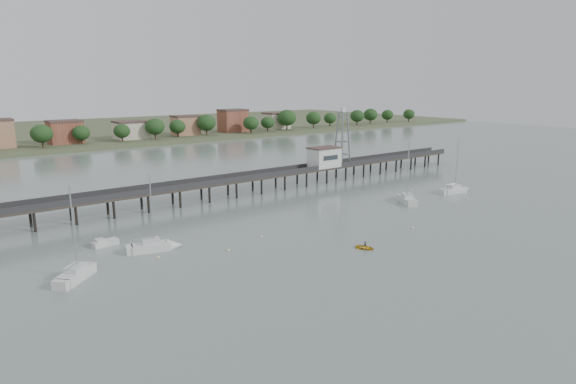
{
  "coord_description": "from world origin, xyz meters",
  "views": [
    {
      "loc": [
        -59.78,
        -33.72,
        25.57
      ],
      "look_at": [
        -1.07,
        42.0,
        4.0
      ],
      "focal_mm": 30.0,
      "sensor_mm": 36.0,
      "label": 1
    }
  ],
  "objects_px": {
    "yellow_dinghy": "(365,249)",
    "white_tender": "(105,243)",
    "sailboat_c": "(405,198)",
    "pier": "(245,179)",
    "sailboat_d": "(458,190)",
    "sailboat_b": "(159,246)",
    "lattice_tower": "(342,139)",
    "sailboat_a": "(82,271)"
  },
  "relations": [
    {
      "from": "yellow_dinghy",
      "to": "white_tender",
      "type": "bearing_deg",
      "value": 117.85
    },
    {
      "from": "sailboat_a",
      "to": "pier",
      "type": "bearing_deg",
      "value": -11.24
    },
    {
      "from": "sailboat_d",
      "to": "yellow_dinghy",
      "type": "height_order",
      "value": "sailboat_d"
    },
    {
      "from": "lattice_tower",
      "to": "sailboat_b",
      "type": "distance_m",
      "value": 68.69
    },
    {
      "from": "sailboat_b",
      "to": "sailboat_a",
      "type": "bearing_deg",
      "value": -149.88
    },
    {
      "from": "sailboat_d",
      "to": "yellow_dinghy",
      "type": "distance_m",
      "value": 49.99
    },
    {
      "from": "sailboat_d",
      "to": "yellow_dinghy",
      "type": "relative_size",
      "value": 4.53
    },
    {
      "from": "sailboat_a",
      "to": "white_tender",
      "type": "xyz_separation_m",
      "value": [
        6.4,
        10.71,
        -0.16
      ]
    },
    {
      "from": "lattice_tower",
      "to": "white_tender",
      "type": "bearing_deg",
      "value": -166.08
    },
    {
      "from": "sailboat_c",
      "to": "lattice_tower",
      "type": "bearing_deg",
      "value": 18.9
    },
    {
      "from": "lattice_tower",
      "to": "yellow_dinghy",
      "type": "height_order",
      "value": "lattice_tower"
    },
    {
      "from": "sailboat_c",
      "to": "sailboat_b",
      "type": "distance_m",
      "value": 56.62
    },
    {
      "from": "yellow_dinghy",
      "to": "lattice_tower",
      "type": "bearing_deg",
      "value": 27.24
    },
    {
      "from": "sailboat_d",
      "to": "sailboat_b",
      "type": "distance_m",
      "value": 74.05
    },
    {
      "from": "pier",
      "to": "sailboat_a",
      "type": "height_order",
      "value": "sailboat_a"
    },
    {
      "from": "lattice_tower",
      "to": "yellow_dinghy",
      "type": "distance_m",
      "value": 58.61
    },
    {
      "from": "pier",
      "to": "white_tender",
      "type": "height_order",
      "value": "pier"
    },
    {
      "from": "pier",
      "to": "sailboat_b",
      "type": "height_order",
      "value": "sailboat_b"
    },
    {
      "from": "pier",
      "to": "yellow_dinghy",
      "type": "distance_m",
      "value": 44.45
    },
    {
      "from": "sailboat_c",
      "to": "white_tender",
      "type": "xyz_separation_m",
      "value": [
        -62.69,
        10.07,
        -0.16
      ]
    },
    {
      "from": "pier",
      "to": "sailboat_c",
      "type": "height_order",
      "value": "sailboat_c"
    },
    {
      "from": "sailboat_b",
      "to": "white_tender",
      "type": "bearing_deg",
      "value": 145.01
    },
    {
      "from": "sailboat_d",
      "to": "sailboat_b",
      "type": "bearing_deg",
      "value": -173.34
    },
    {
      "from": "sailboat_a",
      "to": "white_tender",
      "type": "distance_m",
      "value": 12.47
    },
    {
      "from": "sailboat_b",
      "to": "yellow_dinghy",
      "type": "xyz_separation_m",
      "value": [
        26.12,
        -19.4,
        -0.64
      ]
    },
    {
      "from": "sailboat_d",
      "to": "sailboat_a",
      "type": "height_order",
      "value": "sailboat_d"
    },
    {
      "from": "sailboat_c",
      "to": "white_tender",
      "type": "bearing_deg",
      "value": 113.68
    },
    {
      "from": "sailboat_c",
      "to": "sailboat_d",
      "type": "height_order",
      "value": "sailboat_c"
    },
    {
      "from": "lattice_tower",
      "to": "sailboat_b",
      "type": "bearing_deg",
      "value": -158.82
    },
    {
      "from": "pier",
      "to": "sailboat_c",
      "type": "bearing_deg",
      "value": -47.78
    },
    {
      "from": "pier",
      "to": "sailboat_a",
      "type": "relative_size",
      "value": 11.11
    },
    {
      "from": "pier",
      "to": "white_tender",
      "type": "bearing_deg",
      "value": -155.61
    },
    {
      "from": "pier",
      "to": "lattice_tower",
      "type": "bearing_deg",
      "value": 0.0
    },
    {
      "from": "sailboat_c",
      "to": "sailboat_b",
      "type": "bearing_deg",
      "value": 120.02
    },
    {
      "from": "sailboat_c",
      "to": "white_tender",
      "type": "relative_size",
      "value": 3.41
    },
    {
      "from": "sailboat_c",
      "to": "pier",
      "type": "bearing_deg",
      "value": 75.02
    },
    {
      "from": "pier",
      "to": "sailboat_d",
      "type": "height_order",
      "value": "sailboat_d"
    },
    {
      "from": "white_tender",
      "to": "lattice_tower",
      "type": "bearing_deg",
      "value": 6.69
    },
    {
      "from": "sailboat_d",
      "to": "sailboat_a",
      "type": "bearing_deg",
      "value": -170.57
    },
    {
      "from": "yellow_dinghy",
      "to": "sailboat_c",
      "type": "bearing_deg",
      "value": 6.17
    },
    {
      "from": "sailboat_c",
      "to": "yellow_dinghy",
      "type": "bearing_deg",
      "value": 151.48
    },
    {
      "from": "sailboat_d",
      "to": "white_tender",
      "type": "distance_m",
      "value": 80.94
    }
  ]
}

